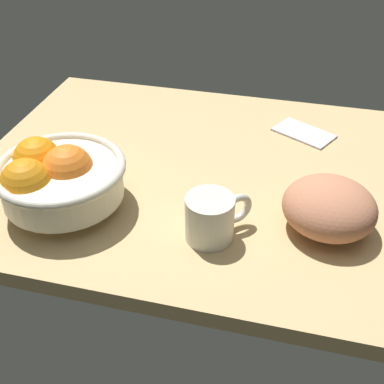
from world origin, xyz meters
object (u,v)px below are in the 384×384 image
at_px(fruit_bowl, 56,177).
at_px(napkin_folded, 304,132).
at_px(mug, 212,217).
at_px(bread_loaf, 329,207).

height_order(fruit_bowl, napkin_folded, fruit_bowl).
height_order(fruit_bowl, mug, fruit_bowl).
relative_size(napkin_folded, mug, 1.22).
relative_size(fruit_bowl, napkin_folded, 1.78).
bearing_deg(mug, bread_loaf, 19.89).
bearing_deg(mug, fruit_bowl, 176.35).
bearing_deg(fruit_bowl, mug, -3.65).
xyz_separation_m(fruit_bowl, mug, (0.27, -0.02, -0.02)).
bearing_deg(fruit_bowl, napkin_folded, 41.62).
bearing_deg(bread_loaf, mug, -160.11).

